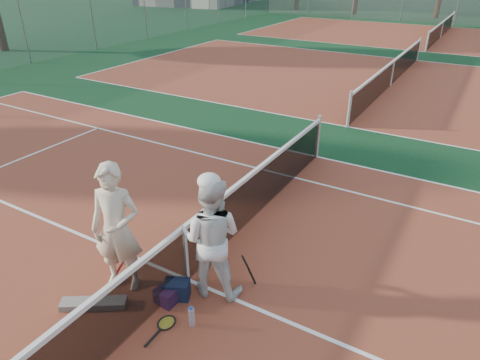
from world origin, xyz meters
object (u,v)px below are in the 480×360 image
at_px(net_main, 186,254).
at_px(racket_spare, 167,323).
at_px(player_a, 117,229).
at_px(racket_red, 126,267).
at_px(water_bottle, 192,317).
at_px(sports_bag_navy, 177,289).
at_px(racket_black_held, 246,271).
at_px(sports_bag_purple, 165,297).
at_px(player_b, 211,238).

height_order(net_main, racket_spare, net_main).
relative_size(player_a, racket_red, 3.87).
relative_size(net_main, player_a, 5.34).
bearing_deg(water_bottle, sports_bag_navy, 146.41).
height_order(net_main, racket_black_held, net_main).
relative_size(net_main, racket_black_held, 19.15).
distance_m(net_main, water_bottle, 1.02).
bearing_deg(racket_spare, sports_bag_purple, 38.15).
bearing_deg(net_main, player_b, 4.13).
bearing_deg(racket_red, sports_bag_purple, -30.42).
height_order(racket_spare, water_bottle, water_bottle).
relative_size(player_a, racket_spare, 3.42).
bearing_deg(net_main, sports_bag_purple, -86.85).
distance_m(racket_red, racket_black_held, 1.86).
height_order(net_main, player_a, player_a).
distance_m(racket_spare, sports_bag_purple, 0.42).
relative_size(net_main, water_bottle, 36.60).
bearing_deg(sports_bag_purple, player_a, 179.11).
distance_m(player_b, sports_bag_navy, 0.98).
xyz_separation_m(player_b, racket_spare, (-0.17, -0.92, -0.94)).
bearing_deg(player_b, net_main, -12.49).
xyz_separation_m(player_a, player_b, (1.25, 0.60, -0.07)).
distance_m(player_b, racket_black_held, 0.84).
relative_size(sports_bag_purple, water_bottle, 1.00).
xyz_separation_m(player_a, water_bottle, (1.41, -0.16, -0.88)).
height_order(player_b, water_bottle, player_b).
distance_m(player_a, racket_black_held, 2.02).
bearing_deg(sports_bag_navy, water_bottle, -33.59).
bearing_deg(player_a, sports_bag_purple, -22.88).
bearing_deg(player_a, net_main, 13.57).
bearing_deg(racket_spare, racket_black_held, -27.08).
distance_m(player_a, player_b, 1.38).
bearing_deg(racket_spare, net_main, 16.11).
distance_m(sports_bag_navy, sports_bag_purple, 0.21).
height_order(player_b, racket_spare, player_b).
bearing_deg(racket_black_held, sports_bag_purple, -1.67).
bearing_deg(racket_red, racket_black_held, 2.50).
distance_m(player_b, sports_bag_purple, 1.12).
relative_size(racket_spare, water_bottle, 2.00).
distance_m(racket_red, sports_bag_purple, 0.86).
height_order(player_b, racket_red, player_b).
bearing_deg(water_bottle, net_main, 130.38).
relative_size(sports_bag_navy, water_bottle, 1.22).
relative_size(racket_red, sports_bag_navy, 1.44).
xyz_separation_m(net_main, sports_bag_navy, (0.10, -0.38, -0.37)).
relative_size(net_main, racket_red, 20.70).
xyz_separation_m(racket_black_held, sports_bag_purple, (-0.83, -0.92, -0.16)).
bearing_deg(sports_bag_purple, water_bottle, -14.49).
xyz_separation_m(racket_red, sports_bag_purple, (0.84, -0.10, -0.14)).
xyz_separation_m(player_a, racket_spare, (1.08, -0.32, -1.01)).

